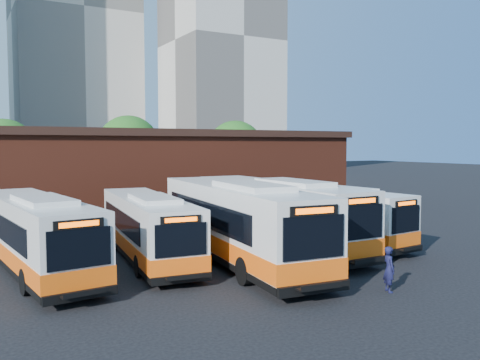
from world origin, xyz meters
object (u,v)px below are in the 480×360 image
bus_east (323,216)px  transit_worker (389,269)px  bus_west (148,229)px  bus_midwest (237,225)px  bus_farwest (36,237)px  bus_mideast (276,216)px

bus_east → transit_worker: bearing=-120.4°
bus_west → bus_midwest: bus_midwest is taller
bus_farwest → bus_midwest: bearing=-22.9°
bus_east → transit_worker: bus_east is taller
bus_farwest → bus_midwest: size_ratio=0.89×
bus_farwest → bus_east: size_ratio=1.06×
bus_mideast → transit_worker: 8.84m
bus_east → bus_farwest: bearing=172.9°
bus_midwest → bus_east: bearing=23.2°
bus_farwest → bus_west: bus_farwest is taller
transit_worker → bus_farwest: bearing=68.8°
bus_farwest → transit_worker: 14.27m
bus_mideast → transit_worker: (-0.84, -8.76, -0.80)m
bus_midwest → bus_mideast: size_ratio=1.04×
bus_west → bus_midwest: size_ratio=0.83×
bus_farwest → bus_mideast: bearing=-8.9°
bus_farwest → transit_worker: (10.79, -9.32, -0.66)m
bus_west → transit_worker: bearing=-51.7°
bus_mideast → bus_east: 3.29m
bus_midwest → transit_worker: 7.34m
bus_mideast → transit_worker: size_ratio=7.96×
bus_farwest → bus_east: (14.90, -0.36, -0.09)m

